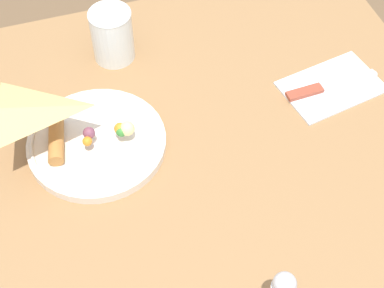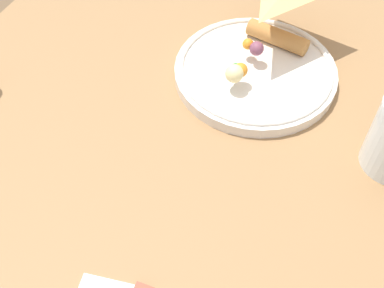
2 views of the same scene
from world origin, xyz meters
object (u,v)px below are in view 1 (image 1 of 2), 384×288
object	(u,v)px
milk_glass	(112,37)
dining_table	(179,188)
plate_pizza	(97,140)
butter_knife	(328,86)
napkin_folded	(331,87)

from	to	relation	value
milk_glass	dining_table	bearing A→B (deg)	-78.33
dining_table	milk_glass	bearing A→B (deg)	101.67
plate_pizza	butter_knife	xyz separation A→B (m)	(0.41, 0.00, -0.01)
dining_table	butter_knife	xyz separation A→B (m)	(0.28, 0.04, 0.13)
napkin_folded	butter_knife	bearing A→B (deg)	-177.43
dining_table	milk_glass	xyz separation A→B (m)	(-0.05, 0.23, 0.17)
napkin_folded	plate_pizza	bearing A→B (deg)	-179.63
dining_table	milk_glass	distance (m)	0.29
milk_glass	butter_knife	xyz separation A→B (m)	(0.33, -0.19, -0.04)
plate_pizza	butter_knife	size ratio (longest dim) A/B	1.26
plate_pizza	butter_knife	world-z (taller)	plate_pizza
milk_glass	napkin_folded	size ratio (longest dim) A/B	0.53
dining_table	butter_knife	size ratio (longest dim) A/B	5.27
plate_pizza	milk_glass	distance (m)	0.21
plate_pizza	dining_table	bearing A→B (deg)	-17.33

